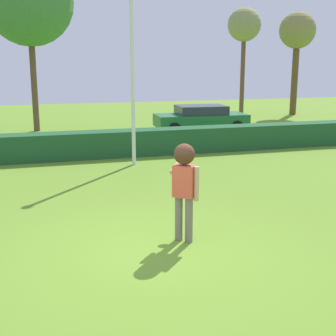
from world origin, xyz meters
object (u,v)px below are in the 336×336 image
at_px(bare_elm_tree, 297,33).
at_px(maple_tree, 29,1).
at_px(lamppost, 132,65).
at_px(birch_tree, 244,27).
at_px(frisbee, 189,169).
at_px(parked_car_green, 201,118).
at_px(person, 184,178).

distance_m(bare_elm_tree, maple_tree, 15.74).
xyz_separation_m(lamppost, birch_tree, (9.14, 11.37, 2.08)).
bearing_deg(maple_tree, lamppost, -71.70).
height_order(frisbee, bare_elm_tree, bare_elm_tree).
bearing_deg(bare_elm_tree, maple_tree, -169.70).
relative_size(birch_tree, maple_tree, 0.80).
height_order(parked_car_green, bare_elm_tree, bare_elm_tree).
xyz_separation_m(person, lamppost, (0.53, 6.58, 1.92)).
bearing_deg(person, parked_car_green, 68.10).
distance_m(frisbee, birch_tree, 20.08).
distance_m(frisbee, maple_tree, 15.41).
xyz_separation_m(parked_car_green, bare_elm_tree, (8.17, 5.47, 4.19)).
bearing_deg(bare_elm_tree, person, -126.33).
distance_m(parked_car_green, birch_tree, 8.51).
height_order(person, lamppost, lamppost).
relative_size(parked_car_green, bare_elm_tree, 0.70).
bearing_deg(bare_elm_tree, lamppost, -138.13).
xyz_separation_m(frisbee, maple_tree, (-2.60, 14.46, 4.66)).
distance_m(lamppost, birch_tree, 14.73).
bearing_deg(frisbee, parked_car_green, 68.31).
xyz_separation_m(birch_tree, maple_tree, (-11.96, -2.85, 0.66)).
xyz_separation_m(parked_car_green, maple_tree, (-7.29, 2.66, 5.16)).
height_order(birch_tree, maple_tree, maple_tree).
bearing_deg(frisbee, person, -115.70).
bearing_deg(parked_car_green, person, -111.90).
distance_m(parked_car_green, maple_tree, 9.32).
bearing_deg(frisbee, birch_tree, 61.59).
bearing_deg(frisbee, bare_elm_tree, 53.32).
xyz_separation_m(lamppost, bare_elm_tree, (12.64, 11.33, 1.78)).
bearing_deg(parked_car_green, maple_tree, 159.93).
xyz_separation_m(frisbee, parked_car_green, (4.69, 11.79, -0.50)).
bearing_deg(birch_tree, parked_car_green, -130.26).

